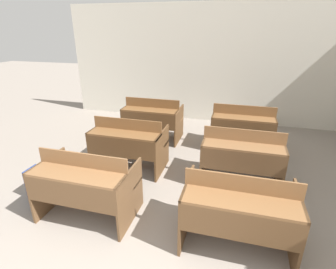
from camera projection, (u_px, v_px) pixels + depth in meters
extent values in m
cube|color=beige|center=(205.00, 65.00, 6.31)|extent=(6.97, 0.06, 2.77)
cube|color=brown|center=(50.00, 183.00, 3.39)|extent=(0.03, 0.73, 0.70)
cube|color=brown|center=(130.00, 197.00, 3.11)|extent=(0.03, 0.73, 0.70)
cube|color=brown|center=(76.00, 175.00, 2.94)|extent=(1.15, 0.33, 0.03)
cube|color=brown|center=(70.00, 195.00, 2.87)|extent=(1.09, 0.02, 0.31)
cube|color=brown|center=(82.00, 160.00, 3.04)|extent=(1.15, 0.02, 0.18)
cube|color=brown|center=(97.00, 177.00, 3.42)|extent=(1.15, 0.30, 0.03)
cube|color=brown|center=(99.00, 193.00, 3.52)|extent=(1.09, 0.04, 0.04)
cube|color=brown|center=(186.00, 208.00, 2.93)|extent=(0.03, 0.73, 0.70)
cube|color=brown|center=(295.00, 226.00, 2.65)|extent=(0.03, 0.73, 0.70)
cube|color=brown|center=(241.00, 202.00, 2.48)|extent=(1.15, 0.33, 0.03)
cube|color=brown|center=(239.00, 227.00, 2.41)|extent=(1.09, 0.02, 0.31)
cube|color=brown|center=(242.00, 184.00, 2.58)|extent=(1.15, 0.02, 0.18)
cube|color=brown|center=(239.00, 200.00, 2.96)|extent=(1.15, 0.30, 0.03)
cube|color=brown|center=(237.00, 218.00, 3.06)|extent=(1.09, 0.04, 0.04)
cube|color=#55381F|center=(100.00, 144.00, 4.51)|extent=(0.03, 0.73, 0.70)
cube|color=#55381F|center=(162.00, 152.00, 4.23)|extent=(0.03, 0.73, 0.70)
cube|color=brown|center=(124.00, 134.00, 4.06)|extent=(1.15, 0.33, 0.03)
cube|color=#55381F|center=(120.00, 148.00, 3.99)|extent=(1.09, 0.02, 0.31)
cube|color=brown|center=(127.00, 124.00, 4.16)|extent=(1.15, 0.02, 0.18)
cube|color=brown|center=(135.00, 140.00, 4.54)|extent=(1.15, 0.30, 0.03)
cube|color=#55381F|center=(135.00, 153.00, 4.64)|extent=(1.09, 0.04, 0.04)
cube|color=brown|center=(204.00, 157.00, 4.08)|extent=(0.03, 0.73, 0.70)
cube|color=brown|center=(281.00, 166.00, 3.81)|extent=(0.03, 0.73, 0.70)
cube|color=brown|center=(243.00, 147.00, 3.64)|extent=(1.15, 0.33, 0.03)
cube|color=brown|center=(242.00, 163.00, 3.57)|extent=(1.09, 0.02, 0.31)
cube|color=brown|center=(244.00, 135.00, 3.73)|extent=(1.15, 0.02, 0.18)
cube|color=brown|center=(242.00, 151.00, 4.11)|extent=(1.15, 0.30, 0.03)
cube|color=brown|center=(240.00, 166.00, 4.21)|extent=(1.09, 0.04, 0.04)
cube|color=#53361D|center=(129.00, 120.00, 5.68)|extent=(0.03, 0.73, 0.70)
cube|color=#53361D|center=(179.00, 125.00, 5.40)|extent=(0.03, 0.73, 0.70)
cube|color=brown|center=(150.00, 110.00, 5.23)|extent=(1.15, 0.33, 0.03)
cube|color=#53361D|center=(147.00, 121.00, 5.16)|extent=(1.09, 0.02, 0.31)
cube|color=brown|center=(152.00, 103.00, 5.33)|extent=(1.15, 0.02, 0.18)
cube|color=brown|center=(156.00, 117.00, 5.71)|extent=(1.15, 0.30, 0.03)
cube|color=#53361D|center=(157.00, 128.00, 5.81)|extent=(1.09, 0.04, 0.04)
cube|color=brown|center=(213.00, 128.00, 5.22)|extent=(0.03, 0.73, 0.70)
cube|color=brown|center=(272.00, 134.00, 4.94)|extent=(0.03, 0.73, 0.70)
cube|color=brown|center=(244.00, 118.00, 4.78)|extent=(1.15, 0.33, 0.03)
cube|color=brown|center=(243.00, 130.00, 4.70)|extent=(1.09, 0.02, 0.31)
cube|color=brown|center=(244.00, 110.00, 4.87)|extent=(1.15, 0.02, 0.18)
cube|color=brown|center=(242.00, 125.00, 5.25)|extent=(1.15, 0.30, 0.03)
cube|color=brown|center=(241.00, 137.00, 5.35)|extent=(1.09, 0.04, 0.04)
cube|color=navy|center=(42.00, 183.00, 3.65)|extent=(0.34, 0.25, 0.42)
cube|color=#2C4692|center=(35.00, 193.00, 3.55)|extent=(0.24, 0.02, 0.18)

